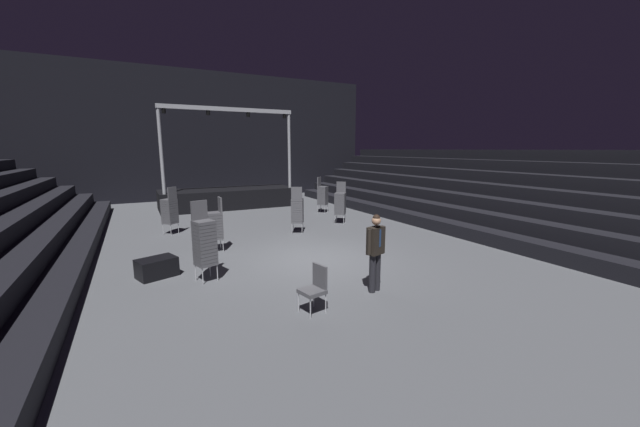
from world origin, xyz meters
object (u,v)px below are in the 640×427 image
chair_stack_front_left (170,210)px  chair_stack_rear_left (215,224)px  loose_chair_near_man (315,286)px  stage_riser (228,196)px  man_with_tie (376,248)px  chair_stack_mid_left (323,195)px  chair_stack_mid_centre (297,210)px  chair_stack_front_right (340,203)px  chair_stack_mid_right (204,242)px  equipment_road_case (157,268)px

chair_stack_front_left → chair_stack_rear_left: bearing=-111.7°
chair_stack_front_left → loose_chair_near_man: size_ratio=1.90×
stage_riser → man_with_tie: stage_riser is taller
stage_riser → man_with_tie: size_ratio=3.97×
chair_stack_mid_left → loose_chair_near_man: 11.27m
stage_riser → chair_stack_front_left: stage_riser is taller
chair_stack_mid_centre → loose_chair_near_man: bearing=-81.3°
loose_chair_near_man → chair_stack_rear_left: bearing=-2.4°
chair_stack_front_right → chair_stack_mid_right: bearing=75.7°
stage_riser → chair_stack_mid_centre: 7.44m
chair_stack_mid_right → chair_stack_mid_left: bearing=-150.9°
chair_stack_rear_left → equipment_road_case: (-1.80, -1.67, -0.62)m
stage_riser → chair_stack_rear_left: (-2.37, -8.47, 0.24)m
man_with_tie → chair_stack_front_left: (-3.58, 8.13, -0.11)m
man_with_tie → equipment_road_case: bearing=-54.9°
chair_stack_mid_left → chair_stack_rear_left: size_ratio=1.05×
stage_riser → chair_stack_rear_left: size_ratio=4.12×
chair_stack_front_left → man_with_tie: bearing=-106.2°
chair_stack_mid_right → chair_stack_mid_centre: bearing=-154.8°
chair_stack_rear_left → chair_stack_mid_right: bearing=163.6°
chair_stack_rear_left → loose_chair_near_man: 5.34m
loose_chair_near_man → chair_stack_mid_centre: bearing=-32.7°
man_with_tie → chair_stack_rear_left: size_ratio=1.04×
chair_stack_mid_centre → chair_stack_rear_left: 3.48m
stage_riser → man_with_tie: (0.16, -13.43, 0.39)m
chair_stack_front_left → chair_stack_rear_left: size_ratio=1.05×
chair_stack_front_left → chair_stack_mid_centre: 4.81m
stage_riser → chair_stack_mid_left: bearing=-44.7°
chair_stack_mid_centre → stage_riser: bearing=126.9°
chair_stack_front_left → chair_stack_front_right: same height
chair_stack_front_right → chair_stack_mid_centre: same height
chair_stack_front_left → loose_chair_near_man: (1.91, -8.43, -0.37)m
chair_stack_front_right → chair_stack_mid_right: (-6.42, -4.41, 0.08)m
equipment_road_case → chair_stack_mid_right: bearing=-38.1°
chair_stack_rear_left → chair_stack_mid_left: bearing=-53.4°
stage_riser → chair_stack_front_right: stage_riser is taller
chair_stack_front_right → equipment_road_case: 8.32m
chair_stack_rear_left → chair_stack_front_left: bearing=18.3°
stage_riser → chair_stack_mid_left: size_ratio=3.93×
man_with_tie → loose_chair_near_man: 1.76m
chair_stack_mid_left → chair_stack_mid_right: chair_stack_mid_right is taller
chair_stack_front_right → chair_stack_mid_left: (0.57, 2.73, 0.00)m
man_with_tie → equipment_road_case: man_with_tie is taller
chair_stack_mid_right → chair_stack_rear_left: (0.74, 2.51, -0.13)m
chair_stack_mid_centre → chair_stack_mid_right: bearing=-108.6°
chair_stack_mid_right → equipment_road_case: size_ratio=2.18×
chair_stack_mid_right → chair_stack_rear_left: bearing=-122.9°
chair_stack_front_right → equipment_road_case: chair_stack_front_right is taller
stage_riser → equipment_road_case: stage_riser is taller
chair_stack_mid_left → stage_riser: bearing=-85.2°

